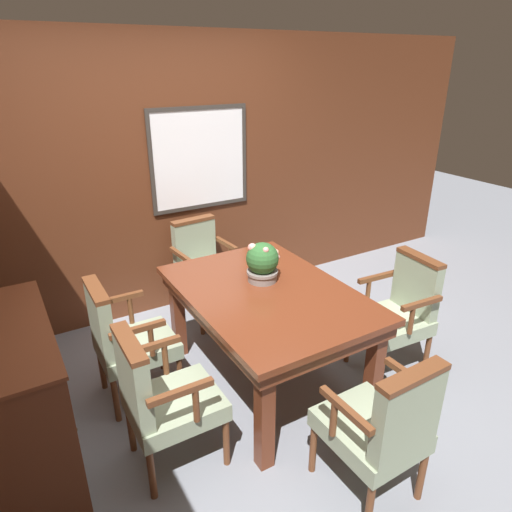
{
  "coord_description": "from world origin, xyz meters",
  "views": [
    {
      "loc": [
        -1.31,
        -2.19,
        2.21
      ],
      "look_at": [
        0.17,
        0.3,
        0.95
      ],
      "focal_mm": 32.0,
      "sensor_mm": 36.0,
      "label": 1
    }
  ],
  "objects": [
    {
      "name": "wall_back",
      "position": [
        0.0,
        1.63,
        1.23
      ],
      "size": [
        7.2,
        0.08,
        2.45
      ],
      "color": "#5B2D19",
      "rests_on": "ground_plane"
    },
    {
      "name": "chair_left_near",
      "position": [
        -0.74,
        -0.19,
        0.49
      ],
      "size": [
        0.51,
        0.5,
        0.9
      ],
      "rotation": [
        0.0,
        0.0,
        1.57
      ],
      "color": "brown",
      "rests_on": "ground_plane"
    },
    {
      "name": "chair_right_near",
      "position": [
        1.12,
        -0.19,
        0.49
      ],
      "size": [
        0.54,
        0.52,
        0.9
      ],
      "rotation": [
        0.0,
        0.0,
        -1.64
      ],
      "color": "brown",
      "rests_on": "ground_plane"
    },
    {
      "name": "chair_head_near",
      "position": [
        0.16,
        -0.98,
        0.49
      ],
      "size": [
        0.5,
        0.52,
        0.9
      ],
      "rotation": [
        0.0,
        0.0,
        3.16
      ],
      "color": "brown",
      "rests_on": "ground_plane"
    },
    {
      "name": "dining_table",
      "position": [
        0.17,
        0.15,
        0.65
      ],
      "size": [
        1.05,
        1.51,
        0.75
      ],
      "color": "maroon",
      "rests_on": "ground_plane"
    },
    {
      "name": "potted_plant",
      "position": [
        0.22,
        0.3,
        0.9
      ],
      "size": [
        0.25,
        0.25,
        0.29
      ],
      "color": "gray",
      "rests_on": "dining_table"
    },
    {
      "name": "ground_plane",
      "position": [
        0.0,
        0.0,
        0.0
      ],
      "size": [
        14.0,
        14.0,
        0.0
      ],
      "primitive_type": "plane",
      "color": "gray"
    },
    {
      "name": "chair_left_far",
      "position": [
        -0.75,
        0.49,
        0.49
      ],
      "size": [
        0.51,
        0.5,
        0.9
      ],
      "rotation": [
        0.0,
        0.0,
        1.57
      ],
      "color": "brown",
      "rests_on": "ground_plane"
    },
    {
      "name": "chair_head_far",
      "position": [
        0.19,
        1.27,
        0.49
      ],
      "size": [
        0.52,
        0.55,
        0.9
      ],
      "rotation": [
        0.0,
        0.0,
        0.08
      ],
      "color": "brown",
      "rests_on": "ground_plane"
    },
    {
      "name": "sideboard_cabinet",
      "position": [
        -1.42,
        0.18,
        0.46
      ],
      "size": [
        0.47,
        1.11,
        0.93
      ],
      "color": "brown",
      "rests_on": "ground_plane"
    }
  ]
}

